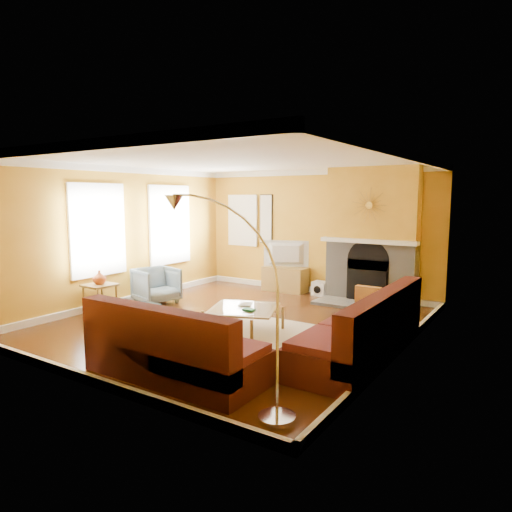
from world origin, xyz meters
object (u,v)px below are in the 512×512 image
Objects in this scene: coffee_table at (244,320)px; arc_lamp at (227,304)px; side_table at (100,299)px; media_console at (285,279)px; armchair at (156,285)px; sectional_sofa at (271,318)px.

coffee_table is 0.47× the size of arc_lamp.
side_table is 0.26× the size of arc_lamp.
armchair is at bearing -123.69° from media_console.
coffee_table is 1.00× the size of media_console.
media_console is 4.02m from side_table.
arc_lamp is at bearing -72.84° from sectional_sofa.
side_table is at bearing 157.60° from arc_lamp.
sectional_sofa is at bearing 0.00° from side_table.
coffee_table is at bearing 147.99° from sectional_sofa.
armchair is (-3.40, 1.20, -0.10)m from sectional_sofa.
sectional_sofa reaches higher than side_table.
armchair is at bearing 143.54° from arc_lamp.
side_table is (-0.20, -1.20, -0.08)m from armchair.
coffee_table is at bearing 121.06° from arc_lamp.
coffee_table is 1.82× the size of side_table.
side_table is at bearing -173.58° from armchair.
sectional_sofa reaches higher than media_console.
arc_lamp is at bearing -58.94° from coffee_table.
side_table is at bearing -169.88° from coffee_table.
sectional_sofa is at bearing -63.43° from media_console.
armchair is at bearing 160.56° from sectional_sofa.
side_table is at bearing -116.57° from media_console.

